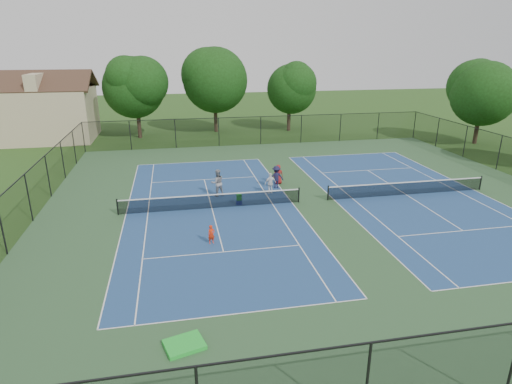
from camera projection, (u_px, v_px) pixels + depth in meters
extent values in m
plane|color=#234716|center=(313.00, 201.00, 29.50)|extent=(140.00, 140.00, 0.00)
cube|color=#315832|center=(313.00, 201.00, 29.50)|extent=(36.00, 36.00, 0.01)
cube|color=navy|center=(212.00, 208.00, 28.23)|extent=(10.97, 23.77, 0.00)
cube|color=white|center=(200.00, 162.00, 39.25)|extent=(10.97, 0.06, 0.00)
cube|color=white|center=(240.00, 313.00, 17.21)|extent=(10.97, 0.06, 0.00)
cube|color=white|center=(126.00, 214.00, 27.24)|extent=(0.06, 23.77, 0.00)
cube|color=white|center=(292.00, 203.00, 29.22)|extent=(0.06, 23.77, 0.00)
cube|color=white|center=(148.00, 213.00, 27.49)|extent=(0.06, 23.77, 0.00)
cube|color=white|center=(272.00, 204.00, 28.97)|extent=(0.06, 23.77, 0.00)
cube|color=white|center=(204.00, 180.00, 34.16)|extent=(8.23, 0.06, 0.00)
cube|color=white|center=(224.00, 252.00, 22.29)|extent=(8.23, 0.06, 0.00)
cube|color=white|center=(212.00, 208.00, 28.23)|extent=(0.06, 12.80, 0.00)
cylinder|color=black|center=(117.00, 207.00, 26.98)|extent=(0.10, 0.10, 1.07)
cylinder|color=black|center=(299.00, 195.00, 29.13)|extent=(0.10, 0.10, 1.07)
cube|color=black|center=(212.00, 202.00, 28.08)|extent=(11.90, 0.01, 0.90)
cube|color=white|center=(211.00, 195.00, 27.92)|extent=(11.90, 0.04, 0.07)
cube|color=navy|center=(406.00, 195.00, 30.76)|extent=(10.97, 23.77, 0.00)
cube|color=white|center=(343.00, 155.00, 41.78)|extent=(10.97, 0.06, 0.00)
cube|color=white|center=(334.00, 200.00, 29.77)|extent=(0.06, 23.77, 0.00)
cube|color=white|center=(474.00, 190.00, 31.75)|extent=(0.06, 23.77, 0.00)
cube|color=white|center=(352.00, 198.00, 30.01)|extent=(0.06, 23.77, 0.00)
cube|color=white|center=(457.00, 191.00, 31.50)|extent=(0.06, 23.77, 0.00)
cube|color=white|center=(368.00, 170.00, 36.69)|extent=(8.23, 0.06, 0.00)
cube|color=white|center=(463.00, 231.00, 24.82)|extent=(8.23, 0.06, 0.00)
cube|color=white|center=(406.00, 195.00, 30.76)|extent=(0.06, 12.80, 0.00)
cylinder|color=black|center=(328.00, 193.00, 29.51)|extent=(0.10, 0.10, 1.07)
cylinder|color=black|center=(481.00, 183.00, 31.66)|extent=(0.10, 0.10, 1.07)
cube|color=black|center=(407.00, 189.00, 30.61)|extent=(11.90, 0.01, 0.90)
cube|color=white|center=(408.00, 182.00, 30.45)|extent=(11.90, 0.04, 0.07)
cylinder|color=black|center=(84.00, 137.00, 42.44)|extent=(0.08, 0.08, 3.00)
cylinder|color=black|center=(130.00, 135.00, 43.26)|extent=(0.08, 0.08, 3.00)
cylinder|color=black|center=(175.00, 134.00, 44.07)|extent=(0.08, 0.08, 3.00)
cylinder|color=black|center=(219.00, 132.00, 44.88)|extent=(0.08, 0.08, 3.00)
cylinder|color=black|center=(261.00, 131.00, 45.69)|extent=(0.08, 0.08, 3.00)
cylinder|color=black|center=(512.00, 366.00, 12.32)|extent=(0.08, 0.08, 3.00)
cylinder|color=black|center=(301.00, 129.00, 46.51)|extent=(0.08, 0.08, 3.00)
cylinder|color=black|center=(340.00, 128.00, 47.32)|extent=(0.08, 0.08, 3.00)
cylinder|color=black|center=(378.00, 126.00, 48.13)|extent=(0.08, 0.08, 3.00)
cylinder|color=black|center=(414.00, 125.00, 48.95)|extent=(0.08, 0.08, 3.00)
cylinder|color=black|center=(2.00, 228.00, 21.58)|extent=(0.08, 0.08, 3.00)
cylinder|color=black|center=(29.00, 198.00, 25.75)|extent=(0.08, 0.08, 3.00)
cylinder|color=black|center=(499.00, 153.00, 36.43)|extent=(0.08, 0.08, 3.00)
cylinder|color=black|center=(48.00, 176.00, 29.93)|extent=(0.08, 0.08, 3.00)
cylinder|color=black|center=(465.00, 142.00, 40.60)|extent=(0.08, 0.08, 3.00)
cylinder|color=black|center=(63.00, 160.00, 34.10)|extent=(0.08, 0.08, 3.00)
cylinder|color=black|center=(437.00, 132.00, 44.77)|extent=(0.08, 0.08, 3.00)
cylinder|color=black|center=(74.00, 147.00, 38.27)|extent=(0.08, 0.08, 3.00)
cube|color=black|center=(261.00, 131.00, 45.69)|extent=(36.00, 0.01, 3.00)
cube|color=black|center=(261.00, 117.00, 45.20)|extent=(36.00, 0.05, 0.05)
cube|color=black|center=(512.00, 366.00, 12.32)|extent=(36.00, 0.01, 3.00)
cube|color=black|center=(29.00, 198.00, 25.75)|extent=(0.01, 36.00, 3.00)
cube|color=black|center=(24.00, 174.00, 25.26)|extent=(0.05, 36.00, 0.05)
cylinder|color=#2D2116|center=(139.00, 121.00, 48.78)|extent=(0.44, 0.44, 3.78)
sphere|color=black|center=(136.00, 88.00, 47.55)|extent=(6.80, 6.80, 6.80)
sphere|color=black|center=(135.00, 82.00, 47.33)|extent=(5.58, 5.58, 5.58)
sphere|color=black|center=(135.00, 75.00, 47.11)|extent=(4.35, 4.35, 4.35)
cylinder|color=#2D2116|center=(216.00, 115.00, 52.20)|extent=(0.44, 0.44, 4.14)
sphere|color=black|center=(214.00, 80.00, 50.84)|extent=(7.60, 7.60, 7.60)
sphere|color=black|center=(214.00, 74.00, 50.63)|extent=(6.23, 6.23, 6.23)
sphere|color=black|center=(214.00, 69.00, 50.43)|extent=(4.86, 4.86, 4.86)
cylinder|color=#2D2116|center=(289.00, 117.00, 53.02)|extent=(0.44, 0.44, 3.42)
sphere|color=black|center=(290.00, 89.00, 51.92)|extent=(6.00, 6.00, 6.00)
sphere|color=black|center=(290.00, 83.00, 51.68)|extent=(4.92, 4.92, 4.92)
sphere|color=black|center=(290.00, 77.00, 51.45)|extent=(3.84, 3.84, 3.84)
cylinder|color=#2D2116|center=(477.00, 127.00, 46.04)|extent=(0.44, 0.44, 3.60)
sphere|color=black|center=(483.00, 93.00, 44.85)|extent=(6.60, 6.60, 6.60)
sphere|color=black|center=(484.00, 86.00, 44.63)|extent=(5.41, 5.41, 5.41)
sphere|color=black|center=(485.00, 80.00, 44.41)|extent=(4.22, 4.22, 4.22)
cube|color=tan|center=(46.00, 115.00, 47.60)|extent=(10.00, 8.00, 5.60)
cube|color=tan|center=(41.00, 81.00, 46.40)|extent=(1.20, 8.00, 1.76)
cube|color=#422B1E|center=(35.00, 81.00, 44.51)|extent=(10.80, 4.10, 2.15)
cube|color=#422B1E|center=(46.00, 79.00, 48.22)|extent=(10.80, 4.10, 2.15)
imported|color=red|center=(211.00, 234.00, 23.11)|extent=(0.44, 0.35, 1.06)
imported|color=gray|center=(217.00, 183.00, 30.26)|extent=(1.08, 0.91, 1.95)
imported|color=white|center=(270.00, 183.00, 30.86)|extent=(0.96, 0.58, 1.53)
imported|color=#1B1A3A|center=(276.00, 177.00, 31.97)|extent=(1.16, 0.74, 1.71)
imported|color=maroon|center=(278.00, 174.00, 32.94)|extent=(0.77, 0.53, 1.52)
cube|color=navy|center=(239.00, 202.00, 28.89)|extent=(0.44, 0.39, 0.32)
cube|color=green|center=(239.00, 197.00, 28.77)|extent=(0.36, 0.31, 0.40)
cube|color=green|center=(184.00, 344.00, 15.32)|extent=(1.60, 1.39, 0.15)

